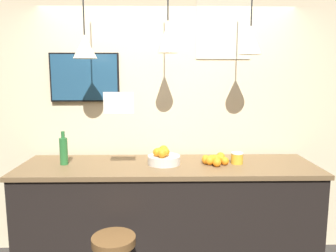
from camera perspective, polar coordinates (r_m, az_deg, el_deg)
The scene contains 12 objects.
back_wall at distance 3.37m, azimuth -0.15°, elevation 2.25°, with size 8.00×0.06×2.90m.
service_counter at distance 3.15m, azimuth -0.00°, elevation -15.82°, with size 2.65×0.74×1.04m.
fruit_bowl at distance 2.96m, azimuth -0.81°, elevation -5.54°, with size 0.29×0.29×0.16m.
orange_pile at distance 3.02m, azimuth 8.20°, elevation -5.77°, with size 0.24×0.29×0.09m.
juice_bottle at distance 3.08m, azimuth -17.71°, elevation -4.08°, with size 0.07×0.07×0.30m.
spread_jar at distance 3.05m, azimuth 11.93°, elevation -5.49°, with size 0.11×0.11×0.10m.
pendant_lamp_left at distance 2.99m, azimuth -14.29°, elevation 13.31°, with size 0.21×0.21×0.82m.
pendant_lamp_middle at distance 2.93m, azimuth -0.02°, elevation 15.32°, with size 0.18×0.18×0.78m.
pendant_lamp_right at distance 3.03m, azimuth 14.18°, elevation 14.33°, with size 0.20×0.20×0.79m.
mounted_tv at distance 3.38m, azimuth -14.31°, elevation 8.20°, with size 0.68×0.04×0.48m.
hanging_menu_board at distance 2.61m, azimuth -8.59°, elevation 4.01°, with size 0.24×0.01×0.17m.
wall_poster at distance 3.39m, azimuth 9.67°, elevation 16.16°, with size 0.54×0.01×0.56m.
Camera 1 is at (-0.05, -2.13, 1.83)m, focal length 35.00 mm.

